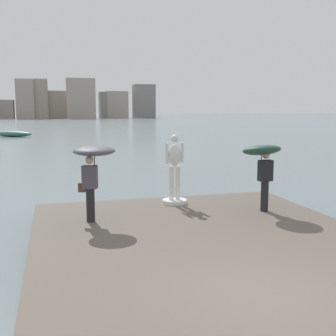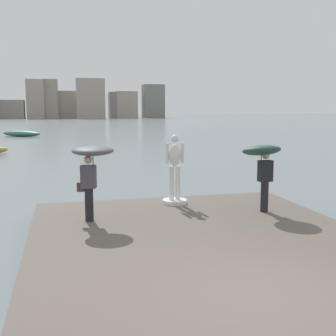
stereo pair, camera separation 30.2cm
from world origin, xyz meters
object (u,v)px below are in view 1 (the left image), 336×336
at_px(onlooker_right, 262,157).
at_px(boat_far, 13,134).
at_px(onlooker_left, 93,161).
at_px(statue_white_figure, 175,176).

bearing_deg(onlooker_right, boat_far, 103.60).
bearing_deg(onlooker_right, onlooker_left, 178.32).
relative_size(onlooker_left, onlooker_right, 0.99).
xyz_separation_m(onlooker_right, boat_far, (-10.32, 42.67, -1.61)).
bearing_deg(onlooker_left, statue_white_figure, 29.35).
distance_m(onlooker_left, boat_far, 42.92).
bearing_deg(boat_far, onlooker_right, -76.40).
distance_m(statue_white_figure, onlooker_left, 3.09).
xyz_separation_m(onlooker_left, onlooker_right, (4.74, -0.14, -0.03)).
relative_size(statue_white_figure, boat_far, 0.42).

